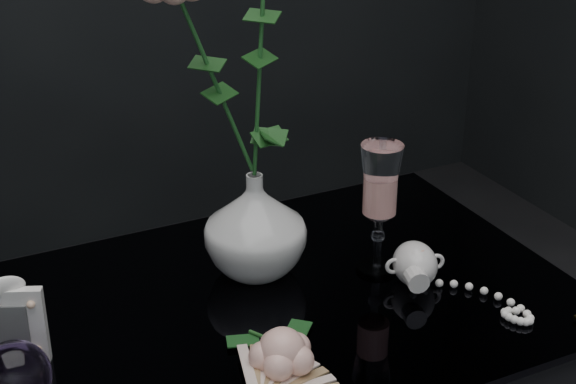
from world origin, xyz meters
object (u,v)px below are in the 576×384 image
pearl_jar (415,262)px  vase (255,224)px  wine_glass (379,209)px  picture_frame (10,320)px  loose_rose (282,351)px  paperweight (14,377)px

pearl_jar → vase: bearing=161.5°
vase → wine_glass: (0.17, -0.08, 0.02)m
picture_frame → pearl_jar: (0.57, -0.06, -0.03)m
pearl_jar → wine_glass: bearing=133.6°
wine_glass → picture_frame: size_ratio=1.63×
loose_rose → picture_frame: bearing=132.8°
picture_frame → paperweight: 0.10m
picture_frame → pearl_jar: picture_frame is taller
vase → picture_frame: size_ratio=1.28×
vase → paperweight: vase is taller
wine_glass → loose_rose: (-0.24, -0.17, -0.07)m
vase → paperweight: size_ratio=1.84×
paperweight → pearl_jar: size_ratio=0.37×
wine_glass → paperweight: size_ratio=2.34×
loose_rose → pearl_jar: size_ratio=0.78×
paperweight → pearl_jar: (0.59, 0.03, -0.01)m
vase → wine_glass: wine_glass is taller
vase → paperweight: bearing=-157.0°
wine_glass → picture_frame: bearing=179.4°
wine_glass → paperweight: bearing=-171.0°
wine_glass → pearl_jar: bearing=-61.5°
pearl_jar → loose_rose: bearing=-142.8°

